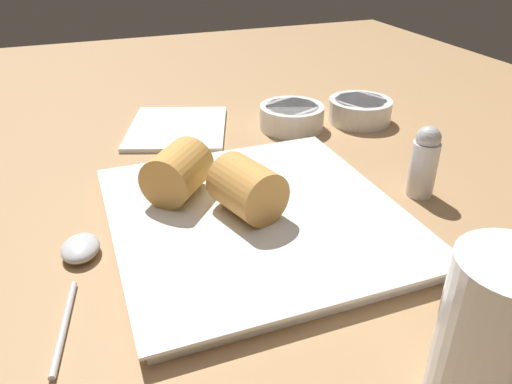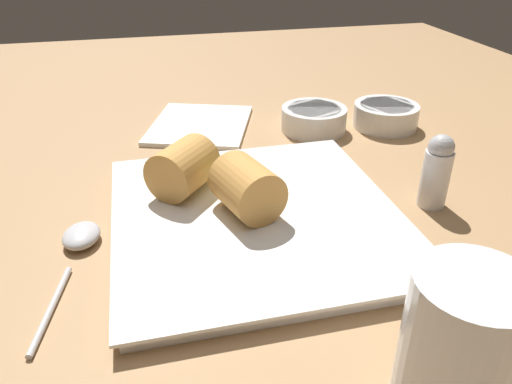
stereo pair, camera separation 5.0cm
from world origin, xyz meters
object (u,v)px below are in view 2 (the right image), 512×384
(salt_shaker, at_px, (437,171))
(drinking_glass, at_px, (457,360))
(napkin, at_px, (203,125))
(serving_plate, at_px, (256,217))
(spoon, at_px, (79,242))
(dipping_bowl_near, at_px, (314,118))
(dipping_bowl_far, at_px, (386,115))

(salt_shaker, bearing_deg, drinking_glass, -29.52)
(drinking_glass, bearing_deg, napkin, -172.46)
(serving_plate, relative_size, spoon, 1.78)
(serving_plate, distance_m, napkin, 0.26)
(serving_plate, relative_size, dipping_bowl_near, 3.20)
(dipping_bowl_far, height_order, spoon, dipping_bowl_far)
(dipping_bowl_near, relative_size, napkin, 0.47)
(dipping_bowl_near, bearing_deg, spoon, -54.16)
(serving_plate, bearing_deg, dipping_bowl_near, 147.93)
(serving_plate, relative_size, dipping_bowl_far, 3.20)
(spoon, xyz_separation_m, napkin, (-0.26, 0.15, -0.00))
(serving_plate, bearing_deg, napkin, -177.23)
(drinking_glass, xyz_separation_m, salt_shaker, (-0.23, 0.13, -0.02))
(serving_plate, bearing_deg, drinking_glass, 12.71)
(salt_shaker, bearing_deg, serving_plate, -92.16)
(napkin, xyz_separation_m, salt_shaker, (0.27, 0.20, 0.04))
(dipping_bowl_far, distance_m, napkin, 0.26)
(napkin, relative_size, salt_shaker, 2.42)
(dipping_bowl_far, bearing_deg, drinking_glass, -22.52)
(serving_plate, xyz_separation_m, napkin, (-0.26, -0.01, -0.00))
(spoon, height_order, salt_shaker, salt_shaker)
(serving_plate, xyz_separation_m, dipping_bowl_near, (-0.21, 0.13, 0.01))
(serving_plate, xyz_separation_m, spoon, (0.00, -0.16, -0.00))
(spoon, xyz_separation_m, drinking_glass, (0.24, 0.22, 0.05))
(dipping_bowl_near, bearing_deg, serving_plate, -32.07)
(napkin, distance_m, drinking_glass, 0.51)
(napkin, bearing_deg, dipping_bowl_far, 76.35)
(dipping_bowl_near, bearing_deg, napkin, -108.61)
(dipping_bowl_near, relative_size, dipping_bowl_far, 1.00)
(salt_shaker, bearing_deg, napkin, -143.93)
(dipping_bowl_far, distance_m, spoon, 0.45)
(dipping_bowl_far, distance_m, drinking_glass, 0.48)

